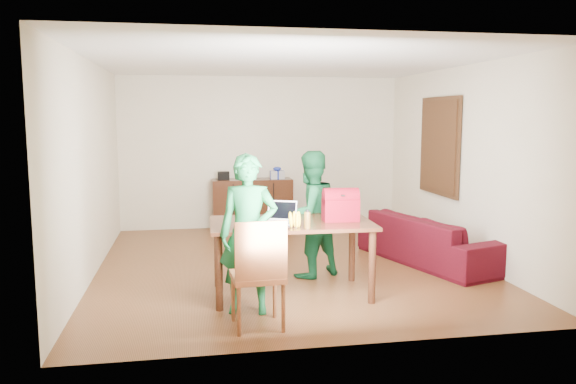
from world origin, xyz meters
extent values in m
cube|color=#4D2C13|center=(0.00, 0.00, -0.05)|extent=(5.00, 5.50, 0.10)
cube|color=white|center=(0.00, 0.00, 2.75)|extent=(5.00, 5.50, 0.10)
cube|color=beige|center=(0.00, 2.80, 1.35)|extent=(5.00, 0.10, 2.70)
cube|color=beige|center=(0.00, -2.80, 1.35)|extent=(5.00, 0.10, 2.70)
cube|color=beige|center=(-2.55, 0.00, 1.35)|extent=(0.10, 5.50, 2.70)
cube|color=beige|center=(2.55, 0.00, 1.35)|extent=(0.10, 5.50, 2.70)
cube|color=#3F2614|center=(2.46, 0.70, 1.55)|extent=(0.04, 1.28, 1.48)
cube|color=#492A16|center=(2.43, 0.70, 1.55)|extent=(0.01, 1.18, 1.36)
cube|color=black|center=(-0.20, 2.51, 0.45)|extent=(1.40, 0.45, 0.90)
cube|color=black|center=(-0.70, 2.51, 0.97)|extent=(0.20, 0.14, 0.14)
cube|color=#A4A4AD|center=(0.25, 2.51, 0.97)|extent=(0.24, 0.22, 0.14)
ellipsoid|color=#182CA2|center=(0.25, 2.51, 1.08)|extent=(0.14, 0.14, 0.07)
cube|color=black|center=(-0.19, -1.26, 0.82)|extent=(1.82, 1.06, 0.04)
cylinder|color=black|center=(-1.01, -1.65, 0.40)|extent=(0.08, 0.08, 0.80)
cylinder|color=black|center=(0.61, -1.70, 0.40)|extent=(0.08, 0.08, 0.80)
cylinder|color=black|center=(-0.99, -0.81, 0.40)|extent=(0.08, 0.08, 0.80)
cylinder|color=black|center=(0.64, -0.86, 0.40)|extent=(0.08, 0.08, 0.80)
cube|color=brown|center=(-0.68, -2.16, 0.49)|extent=(0.50, 0.48, 0.05)
cube|color=brown|center=(-0.67, -2.37, 0.79)|extent=(0.48, 0.06, 0.55)
imported|color=#145D2F|center=(-0.72, -1.74, 0.81)|extent=(0.65, 0.49, 1.63)
imported|color=#12522B|center=(0.18, -0.57, 0.79)|extent=(0.95, 0.87, 1.58)
cube|color=white|center=(-0.34, -1.33, 0.85)|extent=(0.39, 0.34, 0.02)
cube|color=black|center=(-0.34, -1.33, 0.96)|extent=(0.34, 0.20, 0.21)
cylinder|color=#593914|center=(-0.09, -1.65, 0.93)|extent=(0.08, 0.08, 0.20)
cube|color=maroon|center=(0.37, -1.30, 0.98)|extent=(0.40, 0.25, 0.29)
imported|color=#40080B|center=(1.95, -0.19, 0.32)|extent=(1.49, 2.38, 0.65)
camera|label=1|loc=(-1.30, -7.29, 1.99)|focal=35.00mm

